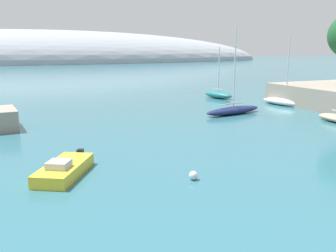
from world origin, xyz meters
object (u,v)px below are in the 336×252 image
(sailboat_navy_near_shore, at_px, (233,110))
(sailboat_teal_mid_mooring, at_px, (218,94))
(mooring_buoy_white, at_px, (193,175))
(sailboat_white_outer_mooring, at_px, (286,102))
(motorboat_yellow_alongside_breakwater, at_px, (64,169))

(sailboat_navy_near_shore, bearing_deg, sailboat_teal_mid_mooring, 53.80)
(sailboat_teal_mid_mooring, distance_m, mooring_buoy_white, 36.42)
(sailboat_white_outer_mooring, xyz_separation_m, motorboat_yellow_alongside_breakwater, (-30.80, -16.87, -0.13))
(sailboat_teal_mid_mooring, bearing_deg, sailboat_white_outer_mooring, 12.01)
(sailboat_teal_mid_mooring, xyz_separation_m, sailboat_white_outer_mooring, (4.28, -9.94, -0.05))
(sailboat_teal_mid_mooring, height_order, motorboat_yellow_alongside_breakwater, sailboat_teal_mid_mooring)
(sailboat_navy_near_shore, distance_m, motorboat_yellow_alongside_breakwater, 25.21)
(mooring_buoy_white, bearing_deg, motorboat_yellow_alongside_breakwater, 150.83)
(sailboat_navy_near_shore, xyz_separation_m, motorboat_yellow_alongside_breakwater, (-20.91, -14.07, -0.10))
(sailboat_white_outer_mooring, bearing_deg, mooring_buoy_white, 116.75)
(sailboat_navy_near_shore, xyz_separation_m, mooring_buoy_white, (-14.26, -17.79, -0.24))
(sailboat_teal_mid_mooring, relative_size, mooring_buoy_white, 14.73)
(sailboat_white_outer_mooring, bearing_deg, sailboat_teal_mid_mooring, 9.62)
(sailboat_teal_mid_mooring, height_order, sailboat_white_outer_mooring, sailboat_white_outer_mooring)
(sailboat_navy_near_shore, relative_size, motorboat_yellow_alongside_breakwater, 1.82)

